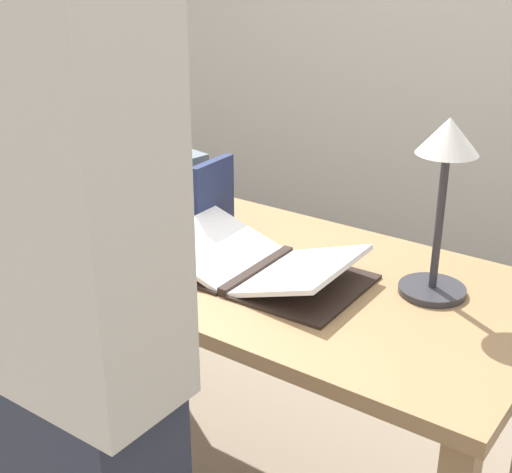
% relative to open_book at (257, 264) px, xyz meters
% --- Properties ---
extents(reading_desk, '(1.45, 0.69, 0.72)m').
position_rel_open_book_xyz_m(reading_desk, '(-0.07, 0.05, -0.12)').
color(reading_desk, '#937047').
rests_on(reading_desk, ground_plane).
extents(open_book, '(0.52, 0.31, 0.08)m').
position_rel_open_book_xyz_m(open_book, '(0.00, 0.00, 0.00)').
color(open_book, black).
rests_on(open_book, reading_desk).
extents(book_stack_tall, '(0.24, 0.32, 0.18)m').
position_rel_open_book_xyz_m(book_stack_tall, '(-0.46, 0.12, 0.07)').
color(book_stack_tall, '#234C2D').
rests_on(book_stack_tall, reading_desk).
extents(book_standing_upright, '(0.03, 0.16, 0.20)m').
position_rel_open_book_xyz_m(book_standing_upright, '(-0.25, 0.14, 0.08)').
color(book_standing_upright, '#1E284C').
rests_on(book_standing_upright, reading_desk).
extents(reading_lamp, '(0.15, 0.15, 0.41)m').
position_rel_open_book_xyz_m(reading_lamp, '(0.38, 0.15, 0.26)').
color(reading_lamp, '#2D2D33').
rests_on(reading_lamp, reading_desk).
extents(coffee_mug, '(0.08, 0.11, 0.09)m').
position_rel_open_book_xyz_m(coffee_mug, '(-0.26, -0.08, 0.02)').
color(coffee_mug, white).
rests_on(coffee_mug, reading_desk).
extents(pencil, '(0.02, 0.18, 0.01)m').
position_rel_open_book_xyz_m(pencil, '(-0.10, -0.19, -0.02)').
color(pencil, gold).
rests_on(pencil, reading_desk).
extents(person_reader, '(0.36, 0.22, 1.62)m').
position_rel_open_book_xyz_m(person_reader, '(0.07, -0.60, 0.05)').
color(person_reader, '#2D3342').
rests_on(person_reader, ground_plane).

